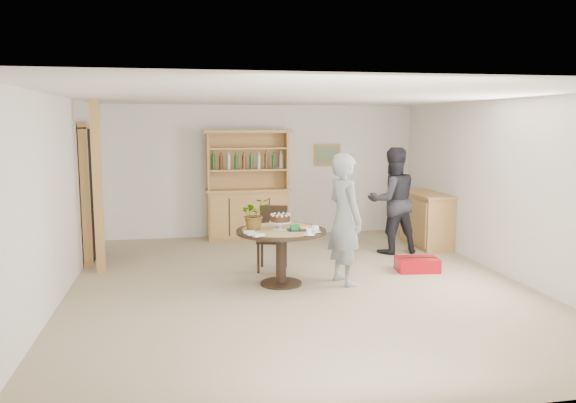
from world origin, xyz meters
The scene contains 17 objects.
ground centered at (0.00, 0.00, 0.00)m, with size 7.00×7.00×0.00m, color tan.
room_shell centered at (0.00, 0.01, 1.74)m, with size 6.04×7.04×2.52m.
doorway centered at (-2.93, 2.00, 1.11)m, with size 0.13×1.10×2.18m.
pine_post centered at (-2.70, 1.20, 1.25)m, with size 0.12×0.12×2.50m, color tan.
hutch centered at (-0.30, 3.24, 0.69)m, with size 1.62×0.54×2.04m.
sideboard centered at (2.74, 2.00, 0.47)m, with size 0.54×1.26×0.94m.
dining_table centered at (-0.23, 0.08, 0.60)m, with size 1.20×1.20×0.76m.
dining_chair centered at (-0.20, 0.90, 0.54)m, with size 0.52×0.52×0.95m.
birthday_cake centered at (-0.23, 0.13, 0.88)m, with size 0.30×0.30×0.20m.
flower_vase centered at (-0.58, 0.13, 0.97)m, with size 0.38×0.33×0.42m, color #3F7233.
gift_tray centered at (-0.01, -0.05, 0.79)m, with size 0.30×0.20×0.08m.
coffee_cup_a centered at (0.17, -0.20, 0.80)m, with size 0.15×0.15×0.09m.
coffee_cup_b centered at (0.05, -0.37, 0.79)m, with size 0.15×0.15×0.08m.
napkins centered at (-0.64, -0.24, 0.77)m, with size 0.24×0.33×0.03m.
teen_boy centered at (0.62, -0.02, 0.89)m, with size 0.65×0.42×1.77m, color gray.
adult_person centered at (1.93, 1.58, 0.88)m, with size 0.86×0.67×1.77m, color black.
red_suitcase centered at (1.86, 0.38, 0.10)m, with size 0.64×0.47×0.21m.
Camera 1 is at (-1.51, -7.16, 2.17)m, focal length 35.00 mm.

